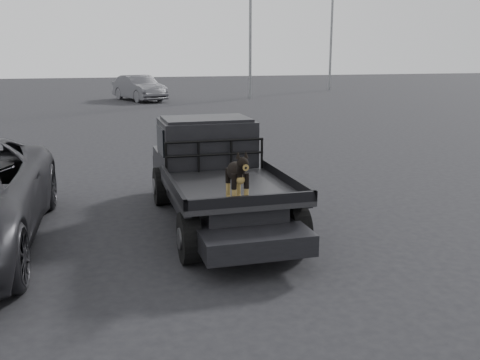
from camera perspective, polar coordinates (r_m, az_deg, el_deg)
name	(u,v)px	position (r m, az deg, el deg)	size (l,w,h in m)	color
ground	(207,259)	(8.10, -3.52, -8.37)	(120.00, 120.00, 0.00)	black
flatbed_ute	(218,198)	(9.57, -2.36, -1.98)	(2.00, 5.40, 0.92)	black
ute_cab	(206,140)	(10.28, -3.61, 4.23)	(1.72, 1.30, 0.88)	black
headache_rack	(215,156)	(9.59, -2.67, 2.57)	(1.80, 0.08, 0.55)	black
dog	(237,176)	(7.60, -0.34, 0.41)	(0.32, 0.60, 0.74)	black
distant_car_a	(139,88)	(34.71, -10.71, 9.62)	(1.68, 4.81, 1.58)	#48484D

